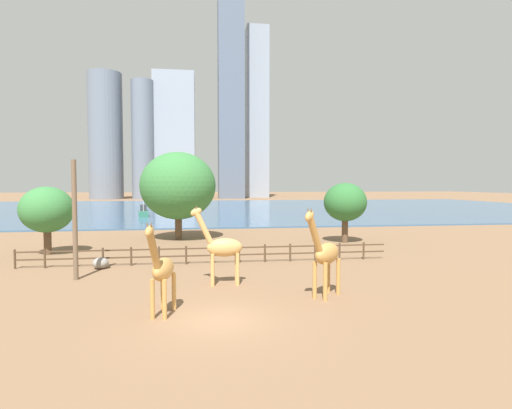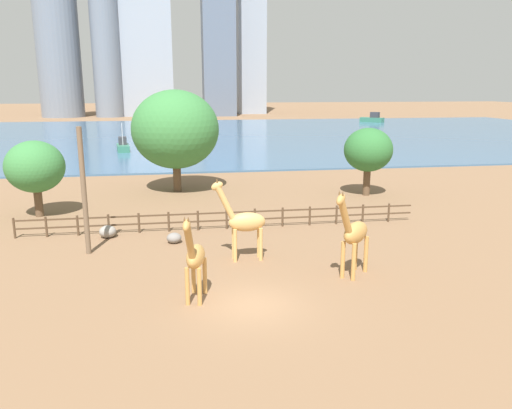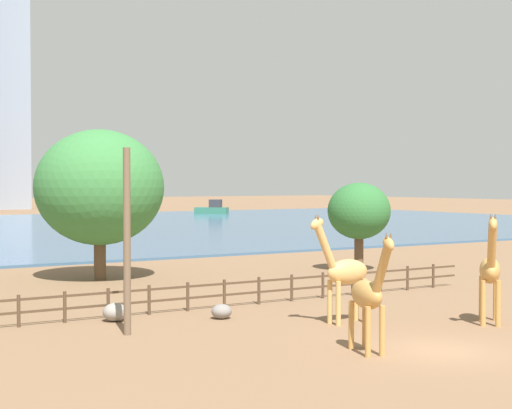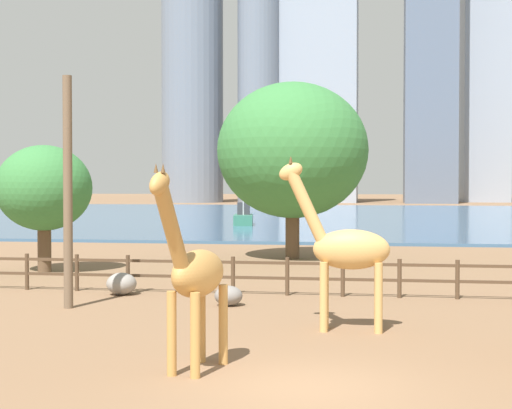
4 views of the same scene
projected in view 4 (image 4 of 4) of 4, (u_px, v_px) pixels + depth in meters
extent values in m
plane|color=brown|center=(366.00, 216.00, 93.58)|extent=(400.00, 400.00, 0.00)
cube|color=#3D6084|center=(366.00, 216.00, 90.62)|extent=(180.00, 86.00, 0.20)
cylinder|color=tan|center=(324.00, 297.00, 20.06)|extent=(0.21, 0.21, 1.80)
cylinder|color=tan|center=(325.00, 294.00, 20.61)|extent=(0.21, 0.21, 1.80)
cylinder|color=tan|center=(379.00, 298.00, 19.87)|extent=(0.21, 0.21, 1.80)
cylinder|color=tan|center=(378.00, 295.00, 20.42)|extent=(0.21, 0.21, 1.80)
ellipsoid|color=tan|center=(351.00, 249.00, 20.21)|extent=(2.00, 0.82, 1.04)
cylinder|color=tan|center=(307.00, 206.00, 20.34)|extent=(1.12, 0.34, 1.94)
ellipsoid|color=tan|center=(291.00, 172.00, 20.37)|extent=(0.76, 0.33, 0.65)
cone|color=brown|center=(290.00, 160.00, 20.28)|extent=(0.10, 0.10, 0.19)
cone|color=brown|center=(291.00, 160.00, 20.44)|extent=(0.10, 0.10, 0.19)
cylinder|color=#C18C47|center=(195.00, 335.00, 15.28)|extent=(0.24, 0.24, 1.68)
cylinder|color=#C18C47|center=(172.00, 333.00, 15.48)|extent=(0.24, 0.24, 1.68)
cylinder|color=#C18C47|center=(223.00, 324.00, 16.48)|extent=(0.24, 0.24, 1.68)
cylinder|color=#C18C47|center=(201.00, 323.00, 16.68)|extent=(0.24, 0.24, 1.68)
ellipsoid|color=#C18C47|center=(198.00, 273.00, 15.95)|extent=(1.16, 1.98, 0.97)
cylinder|color=#C18C47|center=(171.00, 227.00, 14.87)|extent=(0.56, 1.18, 1.78)
ellipsoid|color=#C18C47|center=(160.00, 183.00, 14.45)|extent=(0.46, 0.77, 0.63)
cone|color=brown|center=(163.00, 168.00, 14.41)|extent=(0.11, 0.11, 0.18)
cone|color=brown|center=(156.00, 168.00, 14.47)|extent=(0.11, 0.11, 0.18)
cylinder|color=brown|center=(68.00, 192.00, 23.86)|extent=(0.28, 0.28, 7.09)
ellipsoid|color=gray|center=(121.00, 284.00, 26.79)|extent=(1.03, 1.02, 0.76)
ellipsoid|color=gray|center=(229.00, 296.00, 24.40)|extent=(0.88, 0.83, 0.62)
cylinder|color=#4C3826|center=(27.00, 272.00, 28.10)|extent=(0.14, 0.14, 1.30)
cylinder|color=#4C3826|center=(77.00, 273.00, 27.81)|extent=(0.14, 0.14, 1.30)
cylinder|color=#4C3826|center=(128.00, 274.00, 27.52)|extent=(0.14, 0.14, 1.30)
cylinder|color=#4C3826|center=(180.00, 274.00, 27.23)|extent=(0.14, 0.14, 1.30)
cylinder|color=#4C3826|center=(233.00, 275.00, 26.94)|extent=(0.14, 0.14, 1.30)
cylinder|color=#4C3826|center=(287.00, 276.00, 26.65)|extent=(0.14, 0.14, 1.30)
cylinder|color=#4C3826|center=(343.00, 277.00, 26.37)|extent=(0.14, 0.14, 1.30)
cylinder|color=#4C3826|center=(399.00, 278.00, 26.08)|extent=(0.14, 0.14, 1.30)
cylinder|color=#4C3826|center=(457.00, 279.00, 25.79)|extent=(0.14, 0.14, 1.30)
cube|color=#4C3826|center=(338.00, 264.00, 26.38)|extent=(26.10, 0.08, 0.10)
cube|color=#4C3826|center=(338.00, 279.00, 26.39)|extent=(26.10, 0.08, 0.10)
cylinder|color=brown|center=(292.00, 235.00, 39.61)|extent=(0.71, 0.71, 2.46)
ellipsoid|color=#387A3D|center=(293.00, 150.00, 39.49)|extent=(7.62, 7.62, 6.86)
cylinder|color=brown|center=(44.00, 249.00, 33.75)|extent=(0.58, 0.58, 1.99)
ellipsoid|color=#387A3D|center=(44.00, 188.00, 33.68)|extent=(4.10, 4.10, 3.69)
cube|color=#337259|center=(243.00, 220.00, 68.98)|extent=(2.24, 4.67, 0.90)
cube|color=#333338|center=(244.00, 208.00, 69.52)|extent=(1.30, 1.75, 1.08)
cylinder|color=silver|center=(243.00, 197.00, 68.70)|extent=(0.14, 0.14, 3.14)
cylinder|color=slate|center=(259.00, 91.00, 158.71)|extent=(8.51, 8.51, 45.53)
cube|color=#939EAD|center=(318.00, 83.00, 163.43)|extent=(16.17, 14.19, 49.98)
cube|color=#939EAD|center=(485.00, 31.00, 167.10)|extent=(9.48, 13.85, 72.94)
cylinder|color=slate|center=(192.00, 86.00, 163.03)|extent=(12.80, 12.80, 48.35)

